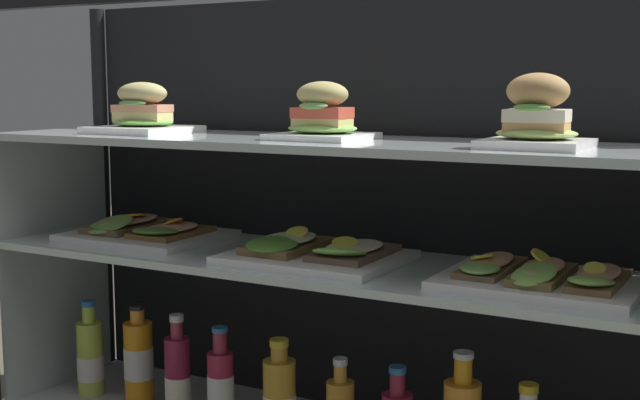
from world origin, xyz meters
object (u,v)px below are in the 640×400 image
Objects in this scene: juice_bottle_back_center at (90,358)px; juice_bottle_near_post at (221,387)px; juice_bottle_back_left at (178,377)px; open_sandwich_tray_near_right_corner at (315,252)px; open_sandwich_tray_left_of_center at (541,277)px; plated_roll_sandwich_right_of_center at (537,120)px; open_sandwich_tray_right_of_center at (145,230)px; juice_bottle_back_right at (139,361)px; plated_roll_sandwich_far_right at (322,118)px; plated_roll_sandwich_near_left_corner at (143,115)px.

juice_bottle_near_post is at bearing -3.43° from juice_bottle_back_center.
open_sandwich_tray_near_right_corner is at bearing 2.36° from juice_bottle_back_left.
juice_bottle_back_left reaches higher than juice_bottle_near_post.
plated_roll_sandwich_right_of_center is at bearing -122.42° from open_sandwich_tray_left_of_center.
juice_bottle_back_center is at bearing -179.90° from open_sandwich_tray_left_of_center.
open_sandwich_tray_right_of_center reaches higher than juice_bottle_back_right.
plated_roll_sandwich_right_of_center is 0.75× the size of juice_bottle_near_post.
plated_roll_sandwich_right_of_center is 1.21m from juice_bottle_back_center.
plated_roll_sandwich_near_left_corner is at bearing 179.95° from plated_roll_sandwich_far_right.
plated_roll_sandwich_far_right is at bearing 32.63° from open_sandwich_tray_near_right_corner.
open_sandwich_tray_left_of_center is at bearing 2.21° from juice_bottle_near_post.
open_sandwich_tray_left_of_center reaches higher than open_sandwich_tray_near_right_corner.
juice_bottle_back_center is at bearing 176.57° from juice_bottle_near_post.
juice_bottle_near_post is (0.40, -0.02, 0.01)m from juice_bottle_back_center.
open_sandwich_tray_right_of_center is 1.45× the size of juice_bottle_back_left.
juice_bottle_back_right is at bearing 179.34° from open_sandwich_tray_left_of_center.
open_sandwich_tray_right_of_center is 0.34m from juice_bottle_back_left.
juice_bottle_back_right is 0.14m from juice_bottle_back_left.
juice_bottle_back_right is (-0.48, 0.01, -0.31)m from open_sandwich_tray_near_right_corner.
open_sandwich_tray_right_of_center is 1.00× the size of open_sandwich_tray_left_of_center.
juice_bottle_near_post is at bearing -179.34° from plated_roll_sandwich_right_of_center.
plated_roll_sandwich_near_left_corner reaches higher than open_sandwich_tray_right_of_center.
plated_roll_sandwich_near_left_corner is 0.57m from juice_bottle_back_right.
open_sandwich_tray_left_of_center is 1.45× the size of juice_bottle_back_left.
juice_bottle_near_post is (0.23, -0.03, -0.58)m from plated_roll_sandwich_near_left_corner.
plated_roll_sandwich_near_left_corner is 0.52m from open_sandwich_tray_near_right_corner.
juice_bottle_back_left is (0.10, -0.02, -0.58)m from plated_roll_sandwich_near_left_corner.
plated_roll_sandwich_far_right is 0.77× the size of juice_bottle_back_center.
plated_roll_sandwich_far_right is 0.52× the size of open_sandwich_tray_near_right_corner.
open_sandwich_tray_right_of_center is 0.47m from open_sandwich_tray_near_right_corner.
juice_bottle_back_right is (-0.01, -0.03, -0.30)m from open_sandwich_tray_right_of_center.
plated_roll_sandwich_far_right is 0.76× the size of juice_bottle_back_right.
juice_bottle_back_center is (-1.07, -0.00, -0.32)m from open_sandwich_tray_left_of_center.
plated_roll_sandwich_far_right is 0.52× the size of open_sandwich_tray_left_of_center.
juice_bottle_back_center is (-1.06, 0.02, -0.59)m from plated_roll_sandwich_right_of_center.
plated_roll_sandwich_right_of_center is 0.75× the size of juice_bottle_back_center.
juice_bottle_near_post is at bearing -5.35° from juice_bottle_back_left.
open_sandwich_tray_left_of_center is at bearing 0.00° from open_sandwich_tray_near_right_corner.
juice_bottle_back_center is 1.01× the size of juice_bottle_near_post.
plated_roll_sandwich_far_right is 0.76× the size of juice_bottle_back_left.
plated_roll_sandwich_far_right is 0.52× the size of open_sandwich_tray_right_of_center.
juice_bottle_back_left is at bearing 174.65° from juice_bottle_near_post.
plated_roll_sandwich_near_left_corner is at bearing 171.44° from juice_bottle_near_post.
open_sandwich_tray_right_of_center is 0.41m from juice_bottle_near_post.
juice_bottle_near_post is at bearing -171.72° from plated_roll_sandwich_far_right.
open_sandwich_tray_left_of_center is (0.93, -0.04, 0.00)m from open_sandwich_tray_right_of_center.
juice_bottle_back_left is (-0.36, -0.02, -0.58)m from plated_roll_sandwich_far_right.
open_sandwich_tray_left_of_center is at bearing -1.00° from plated_roll_sandwich_far_right.
juice_bottle_back_left is 0.13m from juice_bottle_near_post.
juice_bottle_back_left is (-0.79, 0.00, -0.59)m from plated_roll_sandwich_right_of_center.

